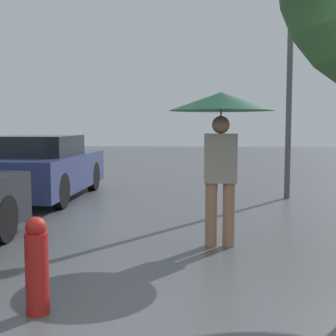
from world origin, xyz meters
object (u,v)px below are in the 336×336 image
parked_car_farthest (39,168)px  fire_hydrant (37,266)px  street_lamp (290,48)px  pedestrian (221,118)px

parked_car_farthest → fire_hydrant: bearing=-70.3°
street_lamp → pedestrian: bearing=-110.6°
parked_car_farthest → street_lamp: street_lamp is taller
street_lamp → fire_hydrant: bearing=-115.8°
parked_car_farthest → fire_hydrant: size_ratio=5.07×
parked_car_farthest → street_lamp: bearing=4.3°
pedestrian → parked_car_farthest: 5.06m
pedestrian → parked_car_farthest: pedestrian is taller
pedestrian → fire_hydrant: 2.87m
pedestrian → parked_car_farthest: (-3.51, 3.52, -0.95)m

